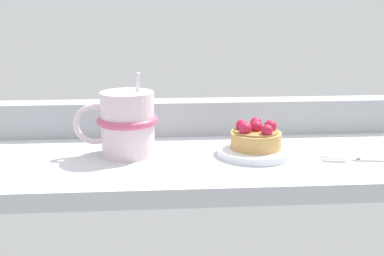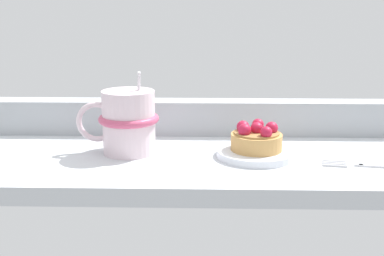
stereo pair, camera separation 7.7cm
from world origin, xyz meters
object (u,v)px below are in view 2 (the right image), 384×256
Objects in this scene: coffee_mug at (127,122)px; raspberry_tart at (256,138)px; dessert_plate at (256,153)px; dessert_fork at (379,165)px.

raspberry_tart is at bearing -4.62° from coffee_mug.
coffee_mug is at bearing 175.30° from dessert_plate.
coffee_mug reaches higher than raspberry_tart.
dessert_fork is at bearing -9.72° from coffee_mug.
dessert_plate is 0.93× the size of coffee_mug.
dessert_plate is 20.86cm from coffee_mug.
coffee_mug reaches higher than dessert_plate.
dessert_plate is at bearing -4.70° from coffee_mug.
dessert_fork is at bearing -15.37° from dessert_plate.
raspberry_tart reaches higher than dessert_fork.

